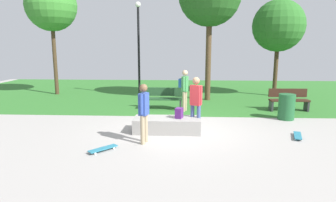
{
  "coord_description": "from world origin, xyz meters",
  "views": [
    {
      "loc": [
        0.06,
        -9.29,
        2.68
      ],
      "look_at": [
        -0.43,
        0.35,
        0.87
      ],
      "focal_mm": 31.52,
      "sensor_mm": 36.0,
      "label": 1
    }
  ],
  "objects": [
    {
      "name": "backpack_on_ledge",
      "position": [
        -0.05,
        -0.28,
        0.61
      ],
      "size": [
        0.27,
        0.33,
        0.32
      ],
      "primitive_type": "cube",
      "rotation": [
        0.0,
        0.0,
        1.28
      ],
      "color": "#4C1E66",
      "rests_on": "concrete_ledge"
    },
    {
      "name": "lamp_post",
      "position": [
        -2.28,
        6.36,
        2.93
      ],
      "size": [
        0.28,
        0.28,
        4.91
      ],
      "color": "black",
      "rests_on": "ground_plane"
    },
    {
      "name": "grass_lawn",
      "position": [
        0.0,
        7.88,
        0.0
      ],
      "size": [
        26.6,
        12.24,
        0.01
      ],
      "primitive_type": "cube",
      "color": "#2D6B28",
      "rests_on": "ground_plane"
    },
    {
      "name": "skater_performing_trick",
      "position": [
        -1.0,
        -1.42,
        0.97
      ],
      "size": [
        0.28,
        0.42,
        1.67
      ],
      "color": "tan",
      "rests_on": "ground_plane"
    },
    {
      "name": "skateboard_by_ledge",
      "position": [
        -1.99,
        -2.12,
        0.06
      ],
      "size": [
        0.69,
        0.73,
        0.08
      ],
      "color": "teal",
      "rests_on": "ground_plane"
    },
    {
      "name": "park_bench_near_path",
      "position": [
        4.49,
        3.09,
        0.48
      ],
      "size": [
        1.61,
        0.51,
        0.91
      ],
      "color": "#331E14",
      "rests_on": "ground_plane"
    },
    {
      "name": "concrete_ledge",
      "position": [
        -0.43,
        -0.29,
        0.23
      ],
      "size": [
        2.09,
        0.88,
        0.45
      ],
      "primitive_type": "cube",
      "color": "gray",
      "rests_on": "ground_plane"
    },
    {
      "name": "skater_watching",
      "position": [
        0.47,
        -0.13,
        1.01
      ],
      "size": [
        0.39,
        0.33,
        1.73
      ],
      "color": "#3F5184",
      "rests_on": "ground_plane"
    },
    {
      "name": "trash_bin",
      "position": [
        3.88,
        1.54,
        0.47
      ],
      "size": [
        0.59,
        0.59,
        0.95
      ],
      "primitive_type": "cylinder",
      "color": "#1E592D",
      "rests_on": "ground_plane"
    },
    {
      "name": "tree_slender_maple",
      "position": [
        -7.02,
        6.79,
        4.78
      ],
      "size": [
        2.71,
        2.71,
        6.16
      ],
      "color": "#42301E",
      "rests_on": "grass_lawn"
    },
    {
      "name": "skateboard_spare",
      "position": [
        3.48,
        -0.7,
        0.06
      ],
      "size": [
        0.43,
        0.82,
        0.08
      ],
      "color": "teal",
      "rests_on": "ground_plane"
    },
    {
      "name": "tree_broad_elm",
      "position": [
        5.04,
        6.86,
        3.71
      ],
      "size": [
        2.7,
        2.7,
        5.07
      ],
      "color": "#42301E",
      "rests_on": "grass_lawn"
    },
    {
      "name": "park_bench_center_lawn",
      "position": [
        -0.77,
        3.15,
        0.48
      ],
      "size": [
        1.6,
        0.48,
        0.91
      ],
      "color": "#1E4223",
      "rests_on": "ground_plane"
    },
    {
      "name": "pedestrian_with_backpack",
      "position": [
        0.12,
        2.75,
        1.03
      ],
      "size": [
        0.42,
        0.41,
        1.72
      ],
      "color": "tan",
      "rests_on": "ground_plane"
    },
    {
      "name": "ground_plane",
      "position": [
        0.0,
        0.0,
        0.0
      ],
      "size": [
        28.0,
        28.0,
        0.0
      ],
      "primitive_type": "plane",
      "color": "#9E9993"
    }
  ]
}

